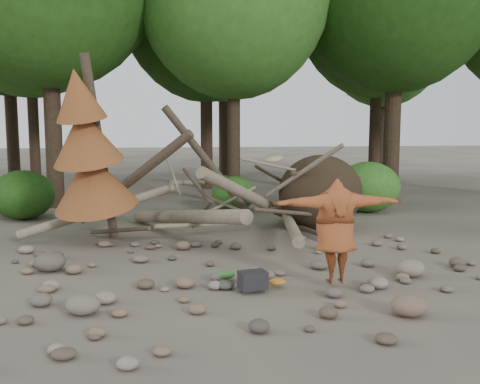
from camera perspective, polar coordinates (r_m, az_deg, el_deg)
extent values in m
plane|color=#514C44|center=(9.55, 1.00, -9.48)|extent=(120.00, 120.00, 0.00)
ellipsoid|color=#332619|center=(14.06, 8.58, -0.08)|extent=(2.20, 1.87, 1.98)
cylinder|color=gray|center=(12.92, -6.11, -2.64)|extent=(2.61, 5.11, 1.08)
cylinder|color=gray|center=(13.55, 1.40, -0.65)|extent=(3.18, 3.71, 1.90)
cylinder|color=brown|center=(13.71, -11.34, 1.40)|extent=(3.08, 1.91, 2.49)
cylinder|color=gray|center=(13.13, 5.37, -3.37)|extent=(1.13, 4.98, 0.43)
cylinder|color=brown|center=(13.91, -3.49, 3.26)|extent=(2.39, 1.03, 2.89)
cylinder|color=gray|center=(13.27, -14.84, -1.93)|extent=(3.71, 0.86, 1.20)
cylinder|color=#4C3F30|center=(12.80, -12.80, -4.01)|extent=(1.52, 1.70, 0.49)
cylinder|color=gray|center=(13.67, -1.22, -1.01)|extent=(1.57, 0.85, 0.69)
cylinder|color=#4C3F30|center=(14.40, 4.85, 0.98)|extent=(1.92, 1.25, 1.10)
cylinder|color=gray|center=(13.29, -7.12, 1.75)|extent=(0.37, 1.42, 0.85)
cylinder|color=#4C3F30|center=(13.04, 8.25, -4.38)|extent=(0.79, 2.54, 0.12)
cylinder|color=gray|center=(12.36, -5.06, -3.54)|extent=(1.78, 1.11, 0.29)
cylinder|color=#4C3F30|center=(12.91, -14.71, 4.53)|extent=(0.67, 1.13, 4.35)
cone|color=brown|center=(12.67, -15.46, 1.29)|extent=(2.06, 2.13, 1.86)
cone|color=brown|center=(12.42, -16.21, 5.77)|extent=(1.71, 1.78, 1.65)
cone|color=brown|center=(12.26, -16.92, 9.95)|extent=(1.23, 1.30, 1.41)
cylinder|color=#38281C|center=(18.93, -19.53, 12.00)|extent=(0.56, 0.56, 8.96)
cylinder|color=#38281C|center=(18.42, -0.67, 9.71)|extent=(0.44, 0.44, 7.14)
cylinder|color=#38281C|center=(20.76, 16.12, 12.34)|extent=(0.60, 0.60, 9.45)
cylinder|color=#38281C|center=(23.10, -21.27, 9.22)|extent=(0.42, 0.42, 7.56)
cylinder|color=#38281C|center=(23.37, -3.62, 10.86)|extent=(0.52, 0.52, 8.54)
cylinder|color=#38281C|center=(24.77, 14.30, 9.95)|extent=(0.50, 0.50, 8.12)
cylinder|color=#38281C|center=(30.05, -23.34, 10.52)|extent=(0.62, 0.62, 9.66)
cylinder|color=#38281C|center=(29.78, -1.76, 10.25)|extent=(0.54, 0.54, 8.75)
ellipsoid|color=#397925|center=(30.39, -1.80, 18.99)|extent=(8.00, 8.00, 10.00)
cylinder|color=#38281C|center=(31.64, 14.97, 9.00)|extent=(0.46, 0.46, 7.84)
ellipsoid|color=#2E661D|center=(32.06, 15.22, 16.42)|extent=(7.17, 7.17, 8.60)
ellipsoid|color=#225115|center=(16.83, -22.15, -0.28)|extent=(1.80, 1.80, 1.44)
ellipsoid|color=#2E661D|center=(17.12, -0.68, -0.18)|extent=(1.40, 1.40, 1.12)
ellipsoid|color=#397925|center=(17.41, 13.52, 0.54)|extent=(2.00, 2.00, 1.60)
imported|color=brown|center=(9.15, 10.17, -4.08)|extent=(2.20, 0.68, 1.77)
cylinder|color=#908A5B|center=(8.65, 3.64, 3.66)|extent=(0.32, 0.33, 0.16)
cube|color=black|center=(8.89, 1.38, -9.75)|extent=(0.50, 0.38, 0.30)
ellipsoid|color=#336D2B|center=(9.51, -1.72, -9.10)|extent=(0.39, 0.32, 0.15)
ellipsoid|color=#BB7420|center=(9.18, 3.97, -9.83)|extent=(0.30, 0.24, 0.11)
ellipsoid|color=slate|center=(8.23, -16.41, -11.42)|extent=(0.51, 0.46, 0.30)
ellipsoid|color=brown|center=(8.21, 17.59, -11.46)|extent=(0.53, 0.47, 0.32)
ellipsoid|color=gray|center=(10.25, 17.66, -7.73)|extent=(0.54, 0.48, 0.32)
ellipsoid|color=#58504A|center=(10.74, -19.64, -7.05)|extent=(0.59, 0.53, 0.35)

